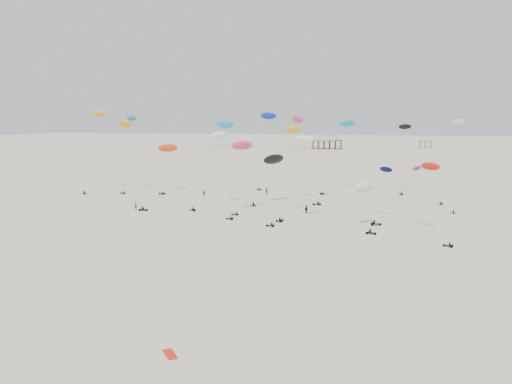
% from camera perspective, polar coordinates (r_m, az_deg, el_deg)
% --- Properties ---
extents(ground_plane, '(900.00, 900.00, 0.00)m').
position_cam_1_polar(ground_plane, '(211.75, 7.00, 2.46)').
color(ground_plane, beige).
extents(pavilion_main, '(21.00, 13.00, 9.80)m').
position_cam_1_polar(pavilion_main, '(361.30, 8.09, 5.57)').
color(pavilion_main, brown).
rests_on(pavilion_main, ground).
extents(pavilion_small, '(9.00, 7.00, 8.00)m').
position_cam_1_polar(pavilion_small, '(391.54, 18.80, 5.31)').
color(pavilion_small, brown).
rests_on(pavilion_small, ground).
extents(pier_fence, '(80.20, 0.20, 1.50)m').
position_cam_1_polar(pier_fence, '(369.88, 0.00, 5.18)').
color(pier_fence, black).
rests_on(pier_fence, ground).
extents(rig_0, '(4.31, 14.14, 21.40)m').
position_cam_1_polar(rig_0, '(155.91, 16.56, 5.30)').
color(rig_0, black).
rests_on(rig_0, ground).
extents(rig_1, '(3.69, 12.48, 22.32)m').
position_cam_1_polar(rig_1, '(128.95, 21.97, 4.29)').
color(rig_1, black).
rests_on(rig_1, ground).
extents(rig_2, '(5.42, 13.78, 16.31)m').
position_cam_1_polar(rig_2, '(98.35, 19.71, 0.97)').
color(rig_2, black).
rests_on(rig_2, ground).
extents(rig_3, '(8.36, 4.12, 10.34)m').
position_cam_1_polar(rig_3, '(135.17, 18.77, 1.27)').
color(rig_3, black).
rests_on(rig_3, ground).
extents(rig_4, '(7.54, 11.95, 19.33)m').
position_cam_1_polar(rig_4, '(122.73, -4.67, 5.07)').
color(rig_4, black).
rests_on(rig_4, ground).
extents(rig_5, '(4.25, 11.15, 20.64)m').
position_cam_1_polar(rig_5, '(109.81, 3.82, 3.78)').
color(rig_5, black).
rests_on(rig_5, ground).
extents(rig_6, '(5.87, 8.89, 24.26)m').
position_cam_1_polar(rig_6, '(154.62, -17.86, 6.64)').
color(rig_6, black).
rests_on(rig_6, ground).
extents(rig_7, '(9.03, 9.45, 22.90)m').
position_cam_1_polar(rig_7, '(124.55, -13.38, 3.06)').
color(rig_7, black).
rests_on(rig_7, ground).
extents(rig_8, '(10.13, 13.90, 22.66)m').
position_cam_1_polar(rig_8, '(151.62, 9.93, 6.53)').
color(rig_8, black).
rests_on(rig_8, ground).
extents(rig_9, '(5.28, 7.42, 16.88)m').
position_cam_1_polar(rig_9, '(115.42, -1.72, 4.53)').
color(rig_9, black).
rests_on(rig_9, ground).
extents(rig_10, '(5.03, 5.41, 21.67)m').
position_cam_1_polar(rig_10, '(109.54, -3.44, 5.99)').
color(rig_10, black).
rests_on(rig_10, ground).
extents(rig_11, '(4.80, 10.32, 12.45)m').
position_cam_1_polar(rig_11, '(108.57, 14.09, -0.24)').
color(rig_11, black).
rests_on(rig_11, ground).
extents(rig_12, '(8.76, 4.97, 22.54)m').
position_cam_1_polar(rig_12, '(127.36, 5.55, 5.02)').
color(rig_12, black).
rests_on(rig_12, ground).
extents(rig_13, '(5.99, 7.55, 14.58)m').
position_cam_1_polar(rig_13, '(148.87, -10.14, 4.32)').
color(rig_13, black).
rests_on(rig_13, ground).
extents(rig_14, '(5.15, 10.96, 10.32)m').
position_cam_1_polar(rig_14, '(102.31, 12.43, -0.17)').
color(rig_14, black).
rests_on(rig_14, ground).
extents(rig_15, '(7.93, 10.85, 13.55)m').
position_cam_1_polar(rig_15, '(128.16, 1.84, 3.33)').
color(rig_15, black).
rests_on(rig_15, ground).
extents(rig_16, '(5.33, 10.91, 24.11)m').
position_cam_1_polar(rig_16, '(157.94, 1.30, 7.76)').
color(rig_16, black).
rests_on(rig_16, ground).
extents(rig_17, '(5.46, 7.52, 21.44)m').
position_cam_1_polar(rig_17, '(152.99, -14.71, 6.70)').
color(rig_17, black).
rests_on(rig_17, ground).
extents(rig_18, '(8.69, 8.53, 18.94)m').
position_cam_1_polar(rig_18, '(104.07, 4.78, 4.25)').
color(rig_18, black).
rests_on(rig_18, ground).
extents(spectator_0, '(0.96, 0.99, 2.26)m').
position_cam_1_polar(spectator_0, '(123.17, -13.55, -2.01)').
color(spectator_0, black).
rests_on(spectator_0, ground).
extents(spectator_1, '(1.20, 0.91, 2.17)m').
position_cam_1_polar(spectator_1, '(115.71, 5.76, -2.48)').
color(spectator_1, black).
rests_on(spectator_1, ground).
extents(spectator_2, '(1.32, 0.83, 2.09)m').
position_cam_1_polar(spectator_2, '(141.07, -5.98, -0.51)').
color(spectator_2, black).
rests_on(spectator_2, ground).
extents(spectator_3, '(0.93, 0.77, 2.19)m').
position_cam_1_polar(spectator_3, '(144.37, 1.23, -0.26)').
color(spectator_3, black).
rests_on(spectator_3, ground).
extents(grounded_kite_a, '(2.08, 2.28, 0.08)m').
position_cam_1_polar(grounded_kite_a, '(49.58, -9.79, -17.84)').
color(grounded_kite_a, red).
rests_on(grounded_kite_a, ground).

